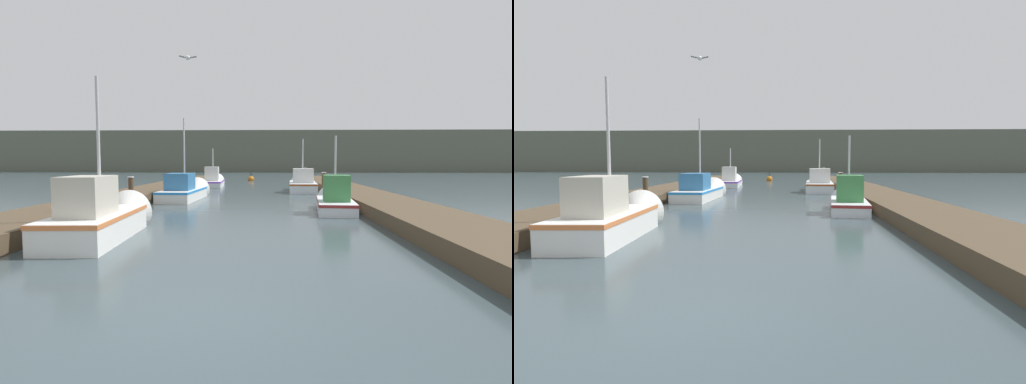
# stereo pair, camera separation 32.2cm
# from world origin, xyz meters

# --- Properties ---
(ground_plane) EXTENTS (200.00, 200.00, 0.00)m
(ground_plane) POSITION_xyz_m (0.00, 0.00, 0.00)
(ground_plane) COLOR #38474C
(dock_left) EXTENTS (2.47, 40.00, 0.44)m
(dock_left) POSITION_xyz_m (-5.63, 16.00, 0.22)
(dock_left) COLOR #4C3D2B
(dock_left) RESTS_ON ground_plane
(dock_right) EXTENTS (2.47, 40.00, 0.44)m
(dock_right) POSITION_xyz_m (5.63, 16.00, 0.22)
(dock_right) COLOR #4C3D2B
(dock_right) RESTS_ON ground_plane
(distant_shore_ridge) EXTENTS (120.00, 16.00, 7.21)m
(distant_shore_ridge) POSITION_xyz_m (0.00, 71.52, 3.61)
(distant_shore_ridge) COLOR #565B4C
(distant_shore_ridge) RESTS_ON ground_plane
(fishing_boat_0) EXTENTS (1.70, 4.77, 4.39)m
(fishing_boat_0) POSITION_xyz_m (-3.25, 5.18, 0.50)
(fishing_boat_0) COLOR silver
(fishing_boat_0) RESTS_ON ground_plane
(fishing_boat_1) EXTENTS (1.76, 4.70, 3.32)m
(fishing_boat_1) POSITION_xyz_m (3.63, 10.97, 0.38)
(fishing_boat_1) COLOR silver
(fishing_boat_1) RESTS_ON ground_plane
(fishing_boat_2) EXTENTS (1.76, 5.56, 4.54)m
(fishing_boat_2) POSITION_xyz_m (-3.22, 15.53, 0.42)
(fishing_boat_2) COLOR silver
(fishing_boat_2) RESTS_ON ground_plane
(fishing_boat_3) EXTENTS (1.95, 5.89, 3.82)m
(fishing_boat_3) POSITION_xyz_m (3.24, 21.17, 0.45)
(fishing_boat_3) COLOR silver
(fishing_boat_3) RESTS_ON ground_plane
(fishing_boat_4) EXTENTS (1.69, 5.10, 3.36)m
(fishing_boat_4) POSITION_xyz_m (-3.20, 25.68, 0.39)
(fishing_boat_4) COLOR silver
(fishing_boat_4) RESTS_ON ground_plane
(mooring_piling_0) EXTENTS (0.30, 0.30, 1.24)m
(mooring_piling_0) POSITION_xyz_m (4.52, 20.42, 0.62)
(mooring_piling_0) COLOR #473523
(mooring_piling_0) RESTS_ON ground_plane
(mooring_piling_2) EXTENTS (0.24, 0.24, 1.32)m
(mooring_piling_2) POSITION_xyz_m (-4.48, 10.90, 0.67)
(mooring_piling_2) COLOR #473523
(mooring_piling_2) RESTS_ON ground_plane
(mooring_piling_3) EXTENTS (0.26, 0.26, 1.37)m
(mooring_piling_3) POSITION_xyz_m (4.35, 31.28, 0.69)
(mooring_piling_3) COLOR #473523
(mooring_piling_3) RESTS_ON ground_plane
(channel_buoy) EXTENTS (0.60, 0.60, 1.10)m
(channel_buoy) POSITION_xyz_m (-0.66, 34.16, 0.17)
(channel_buoy) COLOR #BF6513
(channel_buoy) RESTS_ON ground_plane
(seagull_lead) EXTENTS (0.56, 0.30, 0.12)m
(seagull_lead) POSITION_xyz_m (-1.53, 7.89, 5.18)
(seagull_lead) COLOR white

